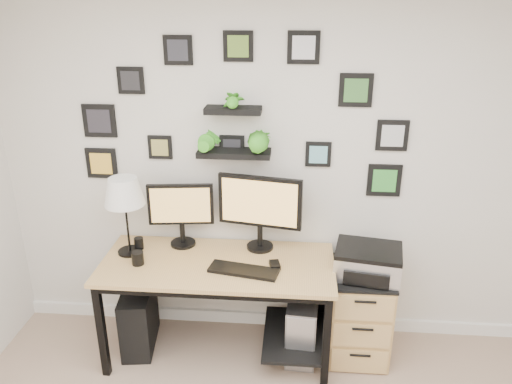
# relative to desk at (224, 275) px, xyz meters

# --- Properties ---
(room) EXTENTS (4.00, 4.00, 4.00)m
(room) POSITION_rel_desk_xyz_m (0.36, 0.32, -0.58)
(room) COLOR tan
(room) RESTS_ON ground
(desk) EXTENTS (1.60, 0.70, 0.75)m
(desk) POSITION_rel_desk_xyz_m (0.00, 0.00, 0.00)
(desk) COLOR tan
(desk) RESTS_ON ground
(monitor_left) EXTENTS (0.47, 0.20, 0.48)m
(monitor_left) POSITION_rel_desk_xyz_m (-0.33, 0.20, 0.40)
(monitor_left) COLOR black
(monitor_left) RESTS_ON desk
(monitor_right) EXTENTS (0.59, 0.22, 0.55)m
(monitor_right) POSITION_rel_desk_xyz_m (0.24, 0.19, 0.45)
(monitor_right) COLOR black
(monitor_right) RESTS_ON desk
(keyboard) EXTENTS (0.48, 0.23, 0.02)m
(keyboard) POSITION_rel_desk_xyz_m (0.16, -0.14, 0.14)
(keyboard) COLOR black
(keyboard) RESTS_ON desk
(mouse) EXTENTS (0.09, 0.11, 0.03)m
(mouse) POSITION_rel_desk_xyz_m (0.36, -0.06, 0.14)
(mouse) COLOR black
(mouse) RESTS_ON desk
(table_lamp) EXTENTS (0.28, 0.28, 0.56)m
(table_lamp) POSITION_rel_desk_xyz_m (-0.68, 0.05, 0.58)
(table_lamp) COLOR black
(table_lamp) RESTS_ON desk
(mug) EXTENTS (0.08, 0.08, 0.09)m
(mug) POSITION_rel_desk_xyz_m (-0.57, -0.10, 0.17)
(mug) COLOR black
(mug) RESTS_ON desk
(pen_cup) EXTENTS (0.07, 0.07, 0.08)m
(pen_cup) POSITION_rel_desk_xyz_m (-0.63, 0.11, 0.17)
(pen_cup) COLOR black
(pen_cup) RESTS_ON desk
(pc_tower_black) EXTENTS (0.27, 0.49, 0.47)m
(pc_tower_black) POSITION_rel_desk_xyz_m (-0.64, -0.00, -0.39)
(pc_tower_black) COLOR black
(pc_tower_black) RESTS_ON ground
(pc_tower_grey) EXTENTS (0.24, 0.49, 0.47)m
(pc_tower_grey) POSITION_rel_desk_xyz_m (0.56, 0.02, -0.39)
(pc_tower_grey) COLOR gray
(pc_tower_grey) RESTS_ON ground
(file_cabinet) EXTENTS (0.43, 0.53, 0.67)m
(file_cabinet) POSITION_rel_desk_xyz_m (0.96, 0.06, -0.29)
(file_cabinet) COLOR tan
(file_cabinet) RESTS_ON ground
(printer) EXTENTS (0.49, 0.41, 0.20)m
(printer) POSITION_rel_desk_xyz_m (0.99, 0.03, 0.14)
(printer) COLOR silver
(printer) RESTS_ON file_cabinet
(wall_decor) EXTENTS (2.26, 0.18, 1.11)m
(wall_decor) POSITION_rel_desk_xyz_m (0.08, 0.27, 1.03)
(wall_decor) COLOR black
(wall_decor) RESTS_ON ground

